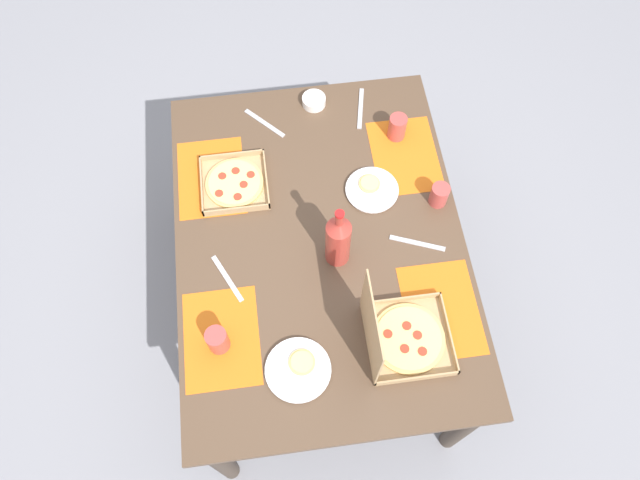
# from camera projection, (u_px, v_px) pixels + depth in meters

# --- Properties ---
(ground_plane) EXTENTS (6.00, 6.00, 0.00)m
(ground_plane) POSITION_uv_depth(u_px,v_px,m) (320.00, 311.00, 2.95)
(ground_plane) COLOR gray
(dining_table) EXTENTS (1.47, 1.08, 0.78)m
(dining_table) POSITION_uv_depth(u_px,v_px,m) (320.00, 252.00, 2.35)
(dining_table) COLOR #3F3328
(dining_table) RESTS_ON ground_plane
(placemat_near_left) EXTENTS (0.36, 0.26, 0.00)m
(placemat_near_left) POSITION_uv_depth(u_px,v_px,m) (441.00, 310.00, 2.13)
(placemat_near_left) COLOR orange
(placemat_near_left) RESTS_ON dining_table
(placemat_near_right) EXTENTS (0.36, 0.26, 0.00)m
(placemat_near_right) POSITION_uv_depth(u_px,v_px,m) (405.00, 155.00, 2.42)
(placemat_near_right) COLOR orange
(placemat_near_right) RESTS_ON dining_table
(placemat_far_left) EXTENTS (0.36, 0.26, 0.00)m
(placemat_far_left) POSITION_uv_depth(u_px,v_px,m) (222.00, 338.00, 2.08)
(placemat_far_left) COLOR orange
(placemat_far_left) RESTS_ON dining_table
(placemat_far_right) EXTENTS (0.36, 0.26, 0.00)m
(placemat_far_right) POSITION_uv_depth(u_px,v_px,m) (211.00, 177.00, 2.38)
(placemat_far_right) COLOR orange
(placemat_far_right) RESTS_ON dining_table
(pizza_box_center) EXTENTS (0.29, 0.29, 0.32)m
(pizza_box_center) POSITION_uv_depth(u_px,v_px,m) (400.00, 336.00, 2.03)
(pizza_box_center) COLOR tan
(pizza_box_center) RESTS_ON dining_table
(pizza_box_corner_left) EXTENTS (0.26, 0.26, 0.04)m
(pizza_box_corner_left) POSITION_uv_depth(u_px,v_px,m) (235.00, 183.00, 2.35)
(pizza_box_corner_left) COLOR tan
(pizza_box_corner_left) RESTS_ON dining_table
(plate_near_left) EXTENTS (0.21, 0.21, 0.03)m
(plate_near_left) POSITION_uv_depth(u_px,v_px,m) (372.00, 189.00, 2.34)
(plate_near_left) COLOR white
(plate_near_left) RESTS_ON dining_table
(plate_middle) EXTENTS (0.22, 0.22, 0.03)m
(plate_middle) POSITION_uv_depth(u_px,v_px,m) (298.00, 369.00, 2.03)
(plate_middle) COLOR white
(plate_middle) RESTS_ON dining_table
(soda_bottle) EXTENTS (0.09, 0.09, 0.32)m
(soda_bottle) POSITION_uv_depth(u_px,v_px,m) (338.00, 240.00, 2.11)
(soda_bottle) COLOR #B2382D
(soda_bottle) RESTS_ON dining_table
(cup_dark) EXTENTS (0.07, 0.07, 0.11)m
(cup_dark) POSITION_uv_depth(u_px,v_px,m) (218.00, 340.00, 2.03)
(cup_dark) COLOR #BF4742
(cup_dark) RESTS_ON dining_table
(cup_clear_right) EXTENTS (0.07, 0.07, 0.11)m
(cup_clear_right) POSITION_uv_depth(u_px,v_px,m) (397.00, 127.00, 2.42)
(cup_clear_right) COLOR #BF4742
(cup_clear_right) RESTS_ON dining_table
(cup_clear_left) EXTENTS (0.07, 0.07, 0.09)m
(cup_clear_left) POSITION_uv_depth(u_px,v_px,m) (439.00, 195.00, 2.29)
(cup_clear_left) COLOR #BF4742
(cup_clear_left) RESTS_ON dining_table
(condiment_bowl) EXTENTS (0.10, 0.10, 0.04)m
(condiment_bowl) POSITION_uv_depth(u_px,v_px,m) (314.00, 101.00, 2.52)
(condiment_bowl) COLOR white
(condiment_bowl) RESTS_ON dining_table
(knife_by_far_right) EXTENTS (0.10, 0.20, 0.00)m
(knife_by_far_right) POSITION_uv_depth(u_px,v_px,m) (417.00, 243.00, 2.24)
(knife_by_far_right) COLOR #B7B7BC
(knife_by_far_right) RESTS_ON dining_table
(knife_by_near_left) EXTENTS (0.17, 0.16, 0.00)m
(knife_by_near_left) POSITION_uv_depth(u_px,v_px,m) (265.00, 123.00, 2.49)
(knife_by_near_left) COLOR #B7B7BC
(knife_by_near_left) RESTS_ON dining_table
(knife_by_far_left) EXTENTS (0.21, 0.06, 0.00)m
(knife_by_far_left) POSITION_uv_depth(u_px,v_px,m) (361.00, 108.00, 2.53)
(knife_by_far_left) COLOR #B7B7BC
(knife_by_far_left) RESTS_ON dining_table
(knife_by_near_right) EXTENTS (0.20, 0.11, 0.00)m
(knife_by_near_right) POSITION_uv_depth(u_px,v_px,m) (227.00, 279.00, 2.18)
(knife_by_near_right) COLOR #B7B7BC
(knife_by_near_right) RESTS_ON dining_table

